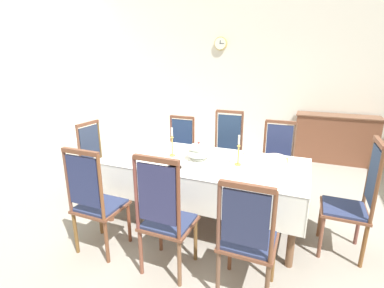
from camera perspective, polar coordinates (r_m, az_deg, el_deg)
The scene contains 23 objects.
ground at distance 3.66m, azimuth 2.97°, elevation -14.42°, with size 8.12×6.24×0.04m, color #9F988C.
back_wall at distance 6.22m, azimuth 13.57°, elevation 14.91°, with size 8.12×0.08×3.50m, color white.
dining_table at distance 3.24m, azimuth 2.35°, elevation -4.62°, with size 2.26×1.07×0.77m.
tablecloth at distance 3.25m, azimuth 2.35°, elevation -4.94°, with size 2.28×1.09×0.38m.
chair_south_a at distance 2.92m, azimuth -19.02°, elevation -10.77°, with size 0.44×0.42×1.11m.
chair_north_a at distance 4.39m, azimuth -2.69°, elevation -1.07°, with size 0.44×0.42×1.05m.
chair_south_b at distance 2.52m, azimuth -5.61°, elevation -14.22°, with size 0.44×0.42×1.15m.
chair_north_b at distance 4.13m, azimuth 6.89°, elevation -1.65°, with size 0.44×0.42×1.18m.
chair_south_c at distance 2.33m, azimuth 11.13°, elevation -18.14°, with size 0.44×0.42×1.05m.
chair_north_c at distance 4.01m, azimuth 16.80°, elevation -3.26°, with size 0.44×0.42×1.09m.
chair_head_west at distance 4.05m, azimuth -18.47°, elevation -3.24°, with size 0.42×0.44×1.08m.
chair_head_east at distance 3.14m, azimuth 30.06°, elevation -9.69°, with size 0.42×0.44×1.19m.
soup_tureen at distance 3.20m, azimuth 1.35°, elevation -1.45°, with size 0.26×0.26×0.21m.
candlestick_west at distance 3.32m, azimuth -4.06°, elevation -0.16°, with size 0.07×0.07×0.35m.
candlestick_east at distance 3.06m, azimuth 9.40°, elevation -1.89°, with size 0.07×0.07×0.34m.
bowl_near_left at distance 3.61m, azimuth 2.84°, elevation -0.69°, with size 0.19×0.19×0.04m.
bowl_near_right at distance 3.38m, azimuth 16.65°, elevation -2.56°, with size 0.20×0.20×0.04m.
bowl_far_left at distance 3.49m, azimuth 11.85°, elevation -1.68°, with size 0.17×0.17×0.04m.
bowl_far_right at distance 2.91m, azimuth -3.70°, elevation -5.00°, with size 0.20×0.20×0.04m.
spoon_primary at distance 3.69m, azimuth 1.17°, elevation -0.64°, with size 0.03×0.18×0.01m.
spoon_secondary at distance 3.41m, azimuth 18.80°, elevation -2.98°, with size 0.03×0.18×0.01m.
sideboard at distance 6.00m, azimuth 26.95°, elevation 1.02°, with size 1.44×0.48×0.90m.
mounted_clock at distance 6.36m, azimuth 5.82°, elevation 19.62°, with size 0.27×0.06×0.27m.
Camera 1 is at (1.05, -2.97, 1.85)m, focal length 26.27 mm.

